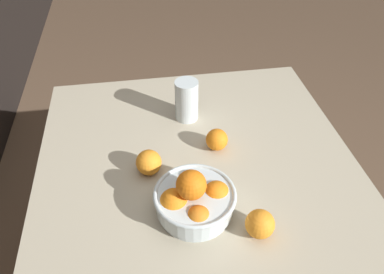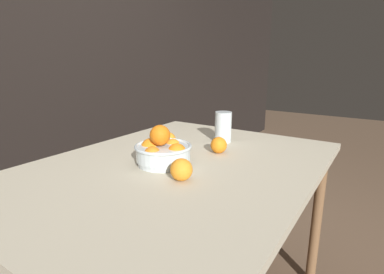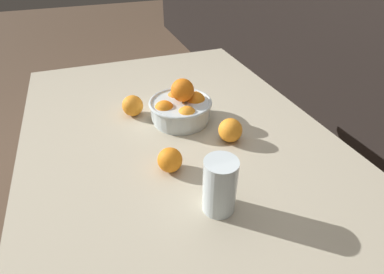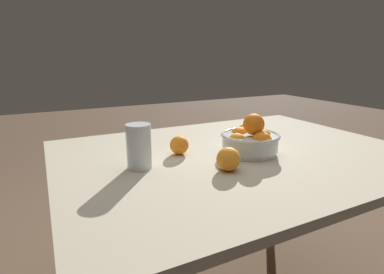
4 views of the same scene
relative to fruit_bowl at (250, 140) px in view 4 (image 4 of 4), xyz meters
name	(u,v)px [view 4 (image 4 of 4)]	position (x,y,z in m)	size (l,w,h in m)	color
dining_table	(236,169)	(0.03, -0.04, -0.13)	(1.35, 1.00, 0.78)	#B7AD93
fruit_bowl	(250,140)	(0.00, 0.00, 0.00)	(0.22, 0.22, 0.16)	silver
juice_glass	(139,148)	(0.42, -0.04, 0.02)	(0.08, 0.08, 0.15)	#F4A314
orange_loose_near_bowl	(246,132)	(-0.09, -0.16, -0.01)	(0.08, 0.08, 0.08)	orange
orange_loose_front	(228,159)	(0.17, 0.11, -0.01)	(0.08, 0.08, 0.08)	orange
orange_loose_aside	(179,145)	(0.24, -0.11, -0.02)	(0.07, 0.07, 0.07)	orange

